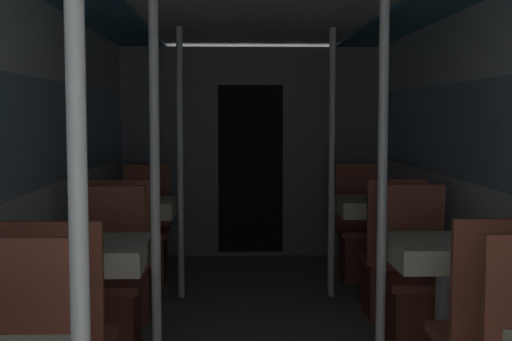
% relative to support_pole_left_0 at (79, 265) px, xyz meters
% --- Properties ---
extents(wall_left, '(0.05, 8.21, 2.07)m').
position_rel_support_pole_left_0_xyz_m(wall_left, '(-0.72, 2.09, 0.04)').
color(wall_left, silver).
rests_on(wall_left, ground_plane).
extents(wall_right, '(0.05, 8.21, 2.07)m').
position_rel_support_pole_left_0_xyz_m(wall_right, '(1.88, 2.09, 0.04)').
color(wall_right, silver).
rests_on(wall_right, ground_plane).
extents(bulkhead_far, '(2.55, 0.09, 2.07)m').
position_rel_support_pole_left_0_xyz_m(bulkhead_far, '(0.58, 5.28, -0.00)').
color(bulkhead_far, slate).
rests_on(bulkhead_far, ground_plane).
extents(support_pole_left_0, '(0.05, 0.05, 2.07)m').
position_rel_support_pole_left_0_xyz_m(support_pole_left_0, '(0.00, 0.00, 0.00)').
color(support_pole_left_0, silver).
rests_on(support_pole_left_0, ground_plane).
extents(dining_table_left_1, '(0.59, 0.59, 0.76)m').
position_rel_support_pole_left_0_xyz_m(dining_table_left_1, '(-0.34, 1.82, -0.40)').
color(dining_table_left_1, '#4C4C51').
rests_on(dining_table_left_1, ground_plane).
extents(chair_left_far_1, '(0.40, 0.40, 0.98)m').
position_rel_support_pole_left_0_xyz_m(chair_left_far_1, '(-0.34, 2.39, -0.74)').
color(chair_left_far_1, brown).
rests_on(chair_left_far_1, ground_plane).
extents(support_pole_left_1, '(0.05, 0.05, 2.07)m').
position_rel_support_pole_left_0_xyz_m(support_pole_left_1, '(0.00, 1.82, 0.00)').
color(support_pole_left_1, silver).
rests_on(support_pole_left_1, ground_plane).
extents(dining_table_left_2, '(0.59, 0.59, 0.76)m').
position_rel_support_pole_left_0_xyz_m(dining_table_left_2, '(-0.34, 3.65, -0.40)').
color(dining_table_left_2, '#4C4C51').
rests_on(dining_table_left_2, ground_plane).
extents(chair_left_near_2, '(0.40, 0.40, 0.98)m').
position_rel_support_pole_left_0_xyz_m(chair_left_near_2, '(-0.34, 3.08, -0.74)').
color(chair_left_near_2, brown).
rests_on(chair_left_near_2, ground_plane).
extents(chair_left_far_2, '(0.40, 0.40, 0.98)m').
position_rel_support_pole_left_0_xyz_m(chair_left_far_2, '(-0.34, 4.22, -0.74)').
color(chair_left_far_2, brown).
rests_on(chair_left_far_2, ground_plane).
extents(support_pole_left_2, '(0.05, 0.05, 2.07)m').
position_rel_support_pole_left_0_xyz_m(support_pole_left_2, '(0.00, 3.65, 0.00)').
color(support_pole_left_2, silver).
rests_on(support_pole_left_2, ground_plane).
extents(dining_table_right_1, '(0.59, 0.59, 0.76)m').
position_rel_support_pole_left_0_xyz_m(dining_table_right_1, '(1.50, 1.82, -0.40)').
color(dining_table_right_1, '#4C4C51').
rests_on(dining_table_right_1, ground_plane).
extents(chair_right_far_1, '(0.40, 0.40, 0.98)m').
position_rel_support_pole_left_0_xyz_m(chair_right_far_1, '(1.50, 2.39, -0.74)').
color(chair_right_far_1, brown).
rests_on(chair_right_far_1, ground_plane).
extents(support_pole_right_1, '(0.05, 0.05, 2.07)m').
position_rel_support_pole_left_0_xyz_m(support_pole_right_1, '(1.16, 1.82, 0.00)').
color(support_pole_right_1, silver).
rests_on(support_pole_right_1, ground_plane).
extents(dining_table_right_2, '(0.59, 0.59, 0.76)m').
position_rel_support_pole_left_0_xyz_m(dining_table_right_2, '(1.50, 3.65, -0.40)').
color(dining_table_right_2, '#4C4C51').
rests_on(dining_table_right_2, ground_plane).
extents(chair_right_near_2, '(0.40, 0.40, 0.98)m').
position_rel_support_pole_left_0_xyz_m(chair_right_near_2, '(1.50, 3.08, -0.74)').
color(chair_right_near_2, brown).
rests_on(chair_right_near_2, ground_plane).
extents(chair_right_far_2, '(0.40, 0.40, 0.98)m').
position_rel_support_pole_left_0_xyz_m(chair_right_far_2, '(1.50, 4.22, -0.74)').
color(chair_right_far_2, brown).
rests_on(chair_right_far_2, ground_plane).
extents(support_pole_right_2, '(0.05, 0.05, 2.07)m').
position_rel_support_pole_left_0_xyz_m(support_pole_right_2, '(1.16, 3.65, 0.00)').
color(support_pole_right_2, silver).
rests_on(support_pole_right_2, ground_plane).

